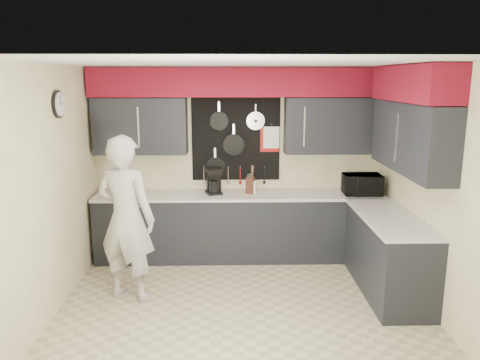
{
  "coord_description": "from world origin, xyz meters",
  "views": [
    {
      "loc": [
        -0.14,
        -4.72,
        2.46
      ],
      "look_at": [
        -0.02,
        0.5,
        1.31
      ],
      "focal_mm": 35.0,
      "sensor_mm": 36.0,
      "label": 1
    }
  ],
  "objects_px": {
    "microwave": "(362,184)",
    "utensil_crock": "(252,186)",
    "coffee_maker": "(214,180)",
    "knife_block": "(250,185)",
    "person": "(126,219)"
  },
  "relations": [
    {
      "from": "knife_block",
      "to": "utensil_crock",
      "type": "xyz_separation_m",
      "value": [
        0.03,
        0.04,
        -0.02
      ]
    },
    {
      "from": "person",
      "to": "coffee_maker",
      "type": "bearing_deg",
      "value": -107.47
    },
    {
      "from": "microwave",
      "to": "utensil_crock",
      "type": "xyz_separation_m",
      "value": [
        -1.47,
        0.14,
        -0.05
      ]
    },
    {
      "from": "person",
      "to": "microwave",
      "type": "bearing_deg",
      "value": -139.3
    },
    {
      "from": "microwave",
      "to": "utensil_crock",
      "type": "distance_m",
      "value": 1.48
    },
    {
      "from": "microwave",
      "to": "coffee_maker",
      "type": "height_order",
      "value": "coffee_maker"
    },
    {
      "from": "coffee_maker",
      "to": "person",
      "type": "bearing_deg",
      "value": -143.77
    },
    {
      "from": "utensil_crock",
      "to": "coffee_maker",
      "type": "bearing_deg",
      "value": -176.91
    },
    {
      "from": "knife_block",
      "to": "coffee_maker",
      "type": "relative_size",
      "value": 0.62
    },
    {
      "from": "knife_block",
      "to": "coffee_maker",
      "type": "bearing_deg",
      "value": -162.43
    },
    {
      "from": "knife_block",
      "to": "person",
      "type": "bearing_deg",
      "value": -121.16
    },
    {
      "from": "knife_block",
      "to": "utensil_crock",
      "type": "distance_m",
      "value": 0.05
    },
    {
      "from": "utensil_crock",
      "to": "knife_block",
      "type": "bearing_deg",
      "value": -126.65
    },
    {
      "from": "microwave",
      "to": "knife_block",
      "type": "xyz_separation_m",
      "value": [
        -1.5,
        0.1,
        -0.03
      ]
    },
    {
      "from": "utensil_crock",
      "to": "coffee_maker",
      "type": "xyz_separation_m",
      "value": [
        -0.52,
        -0.03,
        0.09
      ]
    }
  ]
}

